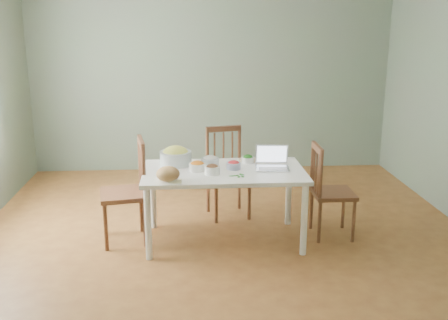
{
  "coord_description": "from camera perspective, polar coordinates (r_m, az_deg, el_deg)",
  "views": [
    {
      "loc": [
        -0.34,
        -4.81,
        2.12
      ],
      "look_at": [
        -0.01,
        -0.06,
        0.82
      ],
      "focal_mm": 41.85,
      "sensor_mm": 36.0,
      "label": 1
    }
  ],
  "objects": [
    {
      "name": "bowl_broccoli",
      "position": [
        5.21,
        2.62,
        0.13
      ],
      "size": [
        0.17,
        0.17,
        0.08
      ],
      "primitive_type": null,
      "rotation": [
        0.0,
        0.0,
        0.42
      ],
      "color": "#0C3B0C",
      "rests_on": "dining_table"
    },
    {
      "name": "wall_back",
      "position": [
        7.36,
        -1.36,
        9.26
      ],
      "size": [
        5.0,
        0.0,
        2.7
      ],
      "primitive_type": "cube",
      "color": "slate",
      "rests_on": "ground"
    },
    {
      "name": "bread_boule",
      "position": [
        4.64,
        -6.14,
        -1.52
      ],
      "size": [
        0.27,
        0.27,
        0.14
      ],
      "primitive_type": "ellipsoid",
      "rotation": [
        0.0,
        0.0,
        -0.33
      ],
      "color": "tan",
      "rests_on": "dining_table"
    },
    {
      "name": "bowl_mushroom",
      "position": [
        4.83,
        -1.3,
        -1.02
      ],
      "size": [
        0.18,
        0.18,
        0.09
      ],
      "primitive_type": null,
      "rotation": [
        0.0,
        0.0,
        -0.3
      ],
      "color": "#3E1A13",
      "rests_on": "dining_table"
    },
    {
      "name": "chair_left",
      "position": [
        5.11,
        -11.0,
        -3.4
      ],
      "size": [
        0.5,
        0.52,
        1.02
      ],
      "primitive_type": null,
      "rotation": [
        0.0,
        0.0,
        -1.4
      ],
      "color": "#412515",
      "rests_on": "floor"
    },
    {
      "name": "floor",
      "position": [
        5.27,
        0.04,
        -8.44
      ],
      "size": [
        5.0,
        5.0,
        0.0
      ],
      "primitive_type": "cube",
      "color": "brown",
      "rests_on": "ground"
    },
    {
      "name": "bowl_onion",
      "position": [
        5.13,
        -1.53,
        -0.04
      ],
      "size": [
        0.22,
        0.22,
        0.09
      ],
      "primitive_type": null,
      "rotation": [
        0.0,
        0.0,
        0.42
      ],
      "color": "white",
      "rests_on": "dining_table"
    },
    {
      "name": "wall_front",
      "position": [
        2.46,
        4.17,
        -2.98
      ],
      "size": [
        5.0,
        0.0,
        2.7
      ],
      "primitive_type": "cube",
      "color": "slate",
      "rests_on": "ground"
    },
    {
      "name": "butter_stick",
      "position": [
        4.6,
        -5.41,
        -2.29
      ],
      "size": [
        0.12,
        0.05,
        0.03
      ],
      "primitive_type": "cube",
      "rotation": [
        0.0,
        0.0,
        -0.16
      ],
      "color": "#F2E7BA",
      "rests_on": "dining_table"
    },
    {
      "name": "flatbread",
      "position": [
        5.29,
        2.7,
        0.01
      ],
      "size": [
        0.22,
        0.22,
        0.02
      ],
      "primitive_type": "cylinder",
      "rotation": [
        0.0,
        0.0,
        0.11
      ],
      "color": "beige",
      "rests_on": "dining_table"
    },
    {
      "name": "bowl_squash",
      "position": [
        5.15,
        -5.3,
        0.46
      ],
      "size": [
        0.38,
        0.38,
        0.18
      ],
      "primitive_type": null,
      "rotation": [
        0.0,
        0.0,
        -0.25
      ],
      "color": "gold",
      "rests_on": "dining_table"
    },
    {
      "name": "chair_far",
      "position": [
        5.67,
        0.46,
        -1.46
      ],
      "size": [
        0.51,
        0.49,
        0.98
      ],
      "primitive_type": null,
      "rotation": [
        0.0,
        0.0,
        0.21
      ],
      "color": "#412515",
      "rests_on": "floor"
    },
    {
      "name": "dining_table",
      "position": [
        5.08,
        0.0,
        -5.01
      ],
      "size": [
        1.53,
        0.86,
        0.72
      ],
      "primitive_type": null,
      "color": "white",
      "rests_on": "floor"
    },
    {
      "name": "bowl_redpep",
      "position": [
        4.99,
        1.05,
        -0.54
      ],
      "size": [
        0.14,
        0.14,
        0.08
      ],
      "primitive_type": null,
      "rotation": [
        0.0,
        0.0,
        -0.01
      ],
      "color": "red",
      "rests_on": "dining_table"
    },
    {
      "name": "bowl_carrot",
      "position": [
        4.95,
        -2.94,
        -0.65
      ],
      "size": [
        0.16,
        0.16,
        0.09
      ],
      "primitive_type": null,
      "rotation": [
        0.0,
        0.0,
        -0.0
      ],
      "color": "orange",
      "rests_on": "dining_table"
    },
    {
      "name": "basil_bunch",
      "position": [
        4.78,
        1.39,
        -1.66
      ],
      "size": [
        0.17,
        0.17,
        0.02
      ],
      "primitive_type": null,
      "color": "#217727",
      "rests_on": "dining_table"
    },
    {
      "name": "chair_right",
      "position": [
        5.27,
        11.84,
        -3.32
      ],
      "size": [
        0.4,
        0.42,
        0.94
      ],
      "primitive_type": null,
      "rotation": [
        0.0,
        0.0,
        1.56
      ],
      "color": "#412515",
      "rests_on": "floor"
    },
    {
      "name": "laptop",
      "position": [
        4.99,
        5.34,
        0.18
      ],
      "size": [
        0.34,
        0.31,
        0.21
      ],
      "primitive_type": null,
      "rotation": [
        0.0,
        0.0,
        -0.1
      ],
      "color": "silver",
      "rests_on": "dining_table"
    }
  ]
}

